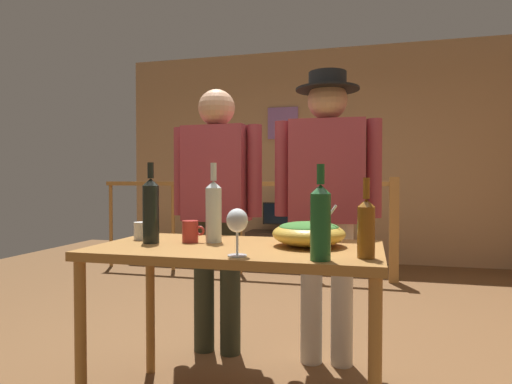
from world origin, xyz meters
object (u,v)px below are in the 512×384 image
object	(u,v)px
tv_console	(282,247)
person_standing_left	(217,197)
salad_bowl	(309,232)
wine_bottle_amber	(366,227)
framed_picture	(283,123)
wine_glass	(237,222)
mug_red	(191,232)
person_standing_right	(327,189)
stair_railing	(289,213)
wine_bottle_clear	(214,210)
flat_screen_tv	(281,214)
mug_white	(142,231)
wine_bottle_dark	(151,209)
serving_table	(237,265)
wine_bottle_green	(320,221)

from	to	relation	value
tv_console	person_standing_left	distance (m)	3.15
salad_bowl	wine_bottle_amber	bearing A→B (deg)	-44.26
framed_picture	wine_glass	bearing A→B (deg)	-81.28
wine_bottle_amber	mug_red	size ratio (longest dim) A/B	2.75
person_standing_right	person_standing_left	bearing A→B (deg)	-2.64
wine_bottle_amber	person_standing_right	bearing A→B (deg)	105.08
stair_railing	person_standing_right	bearing A→B (deg)	-74.30
wine_bottle_clear	wine_bottle_amber	world-z (taller)	wine_bottle_clear
flat_screen_tv	mug_white	xyz separation A→B (m)	(-0.00, -3.62, 0.19)
mug_red	mug_white	bearing A→B (deg)	173.85
tv_console	flat_screen_tv	distance (m)	0.44
wine_glass	mug_white	distance (m)	0.71
flat_screen_tv	wine_glass	world-z (taller)	wine_glass
person_standing_left	wine_bottle_dark	bearing A→B (deg)	85.71
tv_console	serving_table	distance (m)	3.80
tv_console	wine_bottle_green	size ratio (longest dim) A/B	2.47
salad_bowl	wine_bottle_clear	world-z (taller)	wine_bottle_clear
mug_red	framed_picture	bearing A→B (deg)	94.64
flat_screen_tv	mug_white	size ratio (longest dim) A/B	4.25
wine_glass	wine_bottle_amber	bearing A→B (deg)	10.10
mug_red	salad_bowl	bearing A→B (deg)	2.29
wine_bottle_dark	wine_bottle_amber	bearing A→B (deg)	-9.14
wine_bottle_green	person_standing_right	world-z (taller)	person_standing_right
salad_bowl	framed_picture	bearing A→B (deg)	102.80
framed_picture	tv_console	bearing A→B (deg)	-81.27
serving_table	person_standing_left	world-z (taller)	person_standing_left
tv_console	wine_bottle_green	xyz separation A→B (m)	(0.94, -4.00, 0.74)
salad_bowl	person_standing_right	bearing A→B (deg)	87.70
wine_bottle_amber	tv_console	bearing A→B (deg)	105.86
wine_bottle_clear	mug_white	bearing A→B (deg)	-179.18
wine_glass	serving_table	bearing A→B (deg)	106.99
serving_table	mug_red	size ratio (longest dim) A/B	11.47
tv_console	salad_bowl	world-z (taller)	salad_bowl
stair_railing	person_standing_left	world-z (taller)	person_standing_left
tv_console	serving_table	size ratio (longest dim) A/B	0.69
serving_table	salad_bowl	bearing A→B (deg)	12.53
wine_glass	tv_console	bearing A→B (deg)	98.72
wine_bottle_clear	wine_bottle_dark	distance (m)	0.30
framed_picture	wine_bottle_amber	distance (m)	4.46
wine_bottle_clear	person_standing_left	bearing A→B (deg)	108.35
stair_railing	person_standing_left	xyz separation A→B (m)	(-0.05, -2.27, 0.26)
tv_console	wine_bottle_amber	bearing A→B (deg)	-74.14
mug_white	wine_bottle_amber	bearing A→B (deg)	-13.07
tv_console	framed_picture	bearing A→B (deg)	98.73
person_standing_left	stair_railing	bearing A→B (deg)	-88.71
wine_bottle_clear	wine_bottle_dark	size ratio (longest dim) A/B	1.00
flat_screen_tv	wine_bottle_green	distance (m)	4.09
flat_screen_tv	wine_glass	xyz separation A→B (m)	(0.61, -3.96, 0.28)
stair_railing	mug_red	world-z (taller)	stair_railing
wine_bottle_dark	tv_console	bearing A→B (deg)	91.51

